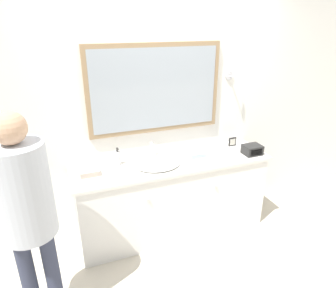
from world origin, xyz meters
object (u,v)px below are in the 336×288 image
Objects in this scene: soap_bottle at (118,158)px; picture_frame at (232,142)px; sink_basin at (158,163)px; appliance_box at (252,150)px; person at (25,201)px.

soap_bottle is 1.80× the size of picture_frame.
sink_basin is 2.40× the size of appliance_box.
sink_basin reaches higher than picture_frame.
appliance_box is 1.86× the size of picture_frame.
person is at bearing -136.89° from soap_bottle.
picture_frame is (0.96, 0.16, 0.03)m from sink_basin.
soap_bottle is at bearing 169.71° from appliance_box.
person reaches higher than sink_basin.
person is (-0.78, -0.73, 0.12)m from soap_bottle.
appliance_box is (1.41, -0.26, -0.02)m from soap_bottle.
person is (-1.15, -0.59, 0.18)m from sink_basin.
appliance_box is at bearing -10.29° from soap_bottle.
sink_basin is 4.46× the size of picture_frame.
appliance_box is (1.04, -0.11, 0.03)m from sink_basin.
sink_basin reaches higher than appliance_box.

